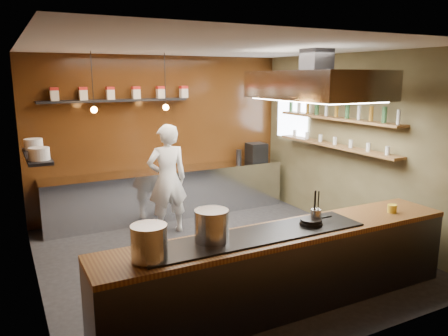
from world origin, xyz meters
TOP-DOWN VIEW (x-y plane):
  - floor at (0.00, 0.00)m, footprint 5.00×5.00m
  - back_wall at (0.00, 2.50)m, footprint 5.00×0.00m
  - left_wall at (-2.50, 0.00)m, footprint 0.00×5.00m
  - right_wall at (2.50, 0.00)m, footprint 0.00×5.00m
  - ceiling at (0.00, 0.00)m, footprint 5.00×5.00m
  - window_pane at (2.45, 1.70)m, footprint 0.00×1.00m
  - prep_counter at (0.00, 2.17)m, footprint 4.60×0.65m
  - pass_counter at (-0.00, -1.60)m, footprint 4.40×0.72m
  - tin_shelf at (-0.90, 2.36)m, footprint 2.60×0.26m
  - plate_shelf at (-2.34, 1.00)m, footprint 0.30×1.40m
  - bottle_shelf_upper at (2.34, 0.30)m, footprint 0.26×2.80m
  - bottle_shelf_lower at (2.34, 0.30)m, footprint 0.26×2.80m
  - extractor_hood at (1.30, -0.40)m, footprint 1.20×2.00m
  - pendant_left at (-1.40, 1.70)m, footprint 0.10×0.10m
  - pendant_right at (-0.20, 1.70)m, footprint 0.10×0.10m
  - storage_tins at (-0.75, 2.36)m, footprint 2.43×0.13m
  - plate_stacks at (-2.34, 1.00)m, footprint 0.26×1.16m
  - bottles at (2.34, 0.30)m, footprint 0.06×2.66m
  - wine_glasses at (2.34, 0.30)m, footprint 0.07×2.37m
  - stockpot_large at (-1.62, -1.69)m, footprint 0.37×0.37m
  - stockpot_small at (-0.90, -1.54)m, footprint 0.47×0.47m
  - utensil_crock at (0.43, -1.58)m, footprint 0.14×0.14m
  - frying_pan at (0.35, -1.61)m, footprint 0.44×0.27m
  - butter_jar at (1.58, -1.67)m, footprint 0.15×0.15m
  - espresso_machine at (1.93, 2.19)m, footprint 0.37×0.35m
  - chef at (-0.34, 1.33)m, footprint 0.70×0.48m

SIDE VIEW (x-z plane):
  - floor at x=0.00m, z-range 0.00..0.00m
  - prep_counter at x=0.00m, z-range 0.00..0.90m
  - pass_counter at x=0.00m, z-range 0.00..0.94m
  - chef at x=-0.34m, z-range 0.00..1.86m
  - butter_jar at x=1.58m, z-range 0.92..1.02m
  - frying_pan at x=0.35m, z-range 0.94..1.01m
  - utensil_crock at x=0.43m, z-range 0.94..1.10m
  - espresso_machine at x=1.93m, z-range 0.90..1.26m
  - stockpot_large at x=-1.62m, z-range 0.94..1.27m
  - stockpot_small at x=-0.90m, z-range 0.94..1.28m
  - bottle_shelf_lower at x=2.34m, z-range 1.43..1.47m
  - back_wall at x=0.00m, z-range -1.00..4.00m
  - left_wall at x=-2.50m, z-range -1.00..4.00m
  - right_wall at x=2.50m, z-range -1.00..4.00m
  - wine_glasses at x=2.34m, z-range 1.47..1.60m
  - plate_shelf at x=-2.34m, z-range 1.53..1.57m
  - plate_stacks at x=-2.34m, z-range 1.57..1.73m
  - window_pane at x=2.45m, z-range 1.40..2.40m
  - bottle_shelf_upper at x=2.34m, z-range 1.90..1.94m
  - bottles at x=2.34m, z-range 1.94..2.18m
  - pendant_left at x=-1.40m, z-range 1.68..2.63m
  - pendant_right at x=-0.20m, z-range 1.68..2.63m
  - tin_shelf at x=-0.90m, z-range 2.18..2.22m
  - storage_tins at x=-0.75m, z-range 2.22..2.44m
  - extractor_hood at x=1.30m, z-range 2.15..2.87m
  - ceiling at x=0.00m, z-range 3.00..3.00m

